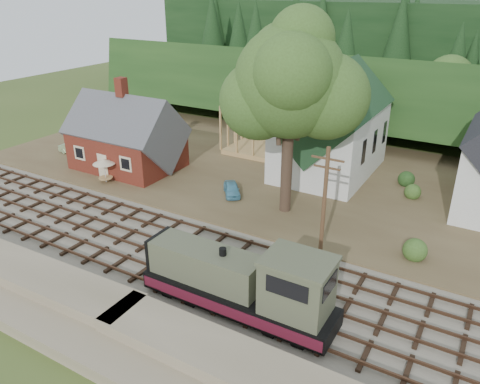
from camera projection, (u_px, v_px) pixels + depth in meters
The scene contains 16 objects.
ground at pixel (195, 263), 31.88m from camera, with size 140.00×140.00×0.00m, color #384C1E.
embankment at pixel (104, 337), 25.18m from camera, with size 64.00×5.00×1.60m, color #7F7259.
railroad_bed at pixel (195, 262), 31.85m from camera, with size 64.00×11.00×0.16m, color #726B5B.
village_flat at pixel (301, 175), 46.00m from camera, with size 64.00×26.00×0.30m, color brown.
hillside at pixel (370, 120), 64.97m from camera, with size 70.00×28.00×8.00m, color #1E3F19.
ridge at pixel (398, 98), 77.57m from camera, with size 80.00×20.00×12.00m, color black.
depot at pixel (127, 139), 46.61m from camera, with size 10.80×7.41×9.00m.
church at pixel (331, 125), 44.35m from camera, with size 8.40×15.17×13.00m.
timber_frame at pixel (266, 126), 50.64m from camera, with size 8.20×6.20×6.99m.
lattice_tower at pixel (292, 55), 52.61m from camera, with size 3.20×3.20×12.12m.
big_tree at pixel (293, 90), 34.65m from camera, with size 10.90×8.40×14.70m.
telegraph_pole_near at pixel (324, 201), 31.01m from camera, with size 2.20×0.28×8.00m.
locomotive at pixel (244, 285), 26.11m from camera, with size 11.41×2.85×4.58m.
car_blue at pixel (232, 189), 41.25m from camera, with size 1.28×3.17×1.08m, color #5BA6C3.
car_green at pixel (74, 149), 51.15m from camera, with size 1.25×3.59×1.18m, color #85A16F.
patio_set at pixel (104, 162), 43.35m from camera, with size 2.05×2.05×2.29m.
Camera 1 is at (16.34, -21.86, 17.44)m, focal length 35.00 mm.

